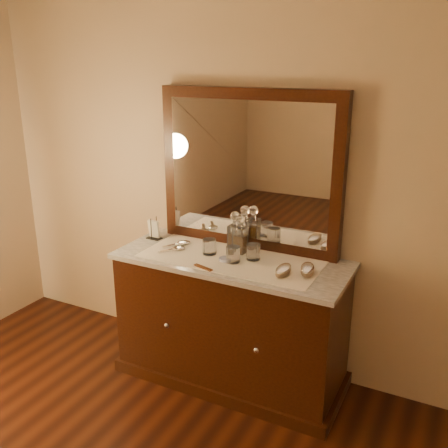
{
  "coord_description": "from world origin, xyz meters",
  "views": [
    {
      "loc": [
        1.25,
        -0.6,
        2.01
      ],
      "look_at": [
        0.0,
        1.85,
        1.1
      ],
      "focal_mm": 40.17,
      "sensor_mm": 36.0,
      "label": 1
    }
  ],
  "objects_px": {
    "mirror_frame": "(249,170)",
    "brush_far": "(307,270)",
    "decanter_left": "(235,235)",
    "brush_near": "(283,270)",
    "dresser_cabinet": "(231,322)",
    "decanter_right": "(240,238)",
    "hand_mirror_outer": "(181,243)",
    "comb": "(203,267)",
    "pin_dish": "(226,259)",
    "hand_mirror_inner": "(176,249)",
    "napkin_rack": "(154,230)"
  },
  "relations": [
    {
      "from": "mirror_frame",
      "to": "brush_far",
      "type": "relative_size",
      "value": 6.47
    },
    {
      "from": "decanter_left",
      "to": "brush_near",
      "type": "bearing_deg",
      "value": -28.24
    },
    {
      "from": "mirror_frame",
      "to": "decanter_left",
      "type": "height_order",
      "value": "mirror_frame"
    },
    {
      "from": "dresser_cabinet",
      "to": "decanter_right",
      "type": "bearing_deg",
      "value": 85.07
    },
    {
      "from": "brush_far",
      "to": "hand_mirror_outer",
      "type": "height_order",
      "value": "brush_far"
    },
    {
      "from": "brush_far",
      "to": "comb",
      "type": "bearing_deg",
      "value": -160.23
    },
    {
      "from": "dresser_cabinet",
      "to": "hand_mirror_outer",
      "type": "relative_size",
      "value": 7.2
    },
    {
      "from": "pin_dish",
      "to": "decanter_left",
      "type": "distance_m",
      "value": 0.21
    },
    {
      "from": "decanter_left",
      "to": "mirror_frame",
      "type": "bearing_deg",
      "value": 71.24
    },
    {
      "from": "brush_near",
      "to": "hand_mirror_inner",
      "type": "xyz_separation_m",
      "value": [
        -0.74,
        0.05,
        -0.02
      ]
    },
    {
      "from": "comb",
      "to": "brush_near",
      "type": "distance_m",
      "value": 0.46
    },
    {
      "from": "pin_dish",
      "to": "hand_mirror_outer",
      "type": "xyz_separation_m",
      "value": [
        -0.38,
        0.11,
        0.0
      ]
    },
    {
      "from": "pin_dish",
      "to": "hand_mirror_inner",
      "type": "height_order",
      "value": "hand_mirror_inner"
    },
    {
      "from": "mirror_frame",
      "to": "decanter_left",
      "type": "xyz_separation_m",
      "value": [
        -0.04,
        -0.11,
        -0.4
      ]
    },
    {
      "from": "pin_dish",
      "to": "decanter_right",
      "type": "bearing_deg",
      "value": 82.42
    },
    {
      "from": "dresser_cabinet",
      "to": "pin_dish",
      "type": "xyz_separation_m",
      "value": [
        -0.01,
        -0.06,
        0.45
      ]
    },
    {
      "from": "comb",
      "to": "brush_near",
      "type": "bearing_deg",
      "value": 32.04
    },
    {
      "from": "decanter_right",
      "to": "hand_mirror_outer",
      "type": "distance_m",
      "value": 0.42
    },
    {
      "from": "pin_dish",
      "to": "comb",
      "type": "bearing_deg",
      "value": -110.97
    },
    {
      "from": "decanter_right",
      "to": "hand_mirror_outer",
      "type": "relative_size",
      "value": 1.3
    },
    {
      "from": "napkin_rack",
      "to": "brush_far",
      "type": "xyz_separation_m",
      "value": [
        1.11,
        -0.09,
        -0.03
      ]
    },
    {
      "from": "decanter_left",
      "to": "napkin_rack",
      "type": "bearing_deg",
      "value": -174.72
    },
    {
      "from": "dresser_cabinet",
      "to": "napkin_rack",
      "type": "height_order",
      "value": "napkin_rack"
    },
    {
      "from": "decanter_left",
      "to": "decanter_right",
      "type": "bearing_deg",
      "value": -29.95
    },
    {
      "from": "comb",
      "to": "brush_far",
      "type": "xyz_separation_m",
      "value": [
        0.56,
        0.2,
        0.02
      ]
    },
    {
      "from": "comb",
      "to": "hand_mirror_inner",
      "type": "bearing_deg",
      "value": 164.62
    },
    {
      "from": "dresser_cabinet",
      "to": "hand_mirror_outer",
      "type": "xyz_separation_m",
      "value": [
        -0.4,
        0.05,
        0.45
      ]
    },
    {
      "from": "decanter_right",
      "to": "hand_mirror_inner",
      "type": "bearing_deg",
      "value": -159.1
    },
    {
      "from": "hand_mirror_inner",
      "to": "brush_near",
      "type": "bearing_deg",
      "value": -3.56
    },
    {
      "from": "mirror_frame",
      "to": "decanter_right",
      "type": "bearing_deg",
      "value": -86.39
    },
    {
      "from": "napkin_rack",
      "to": "brush_far",
      "type": "distance_m",
      "value": 1.11
    },
    {
      "from": "mirror_frame",
      "to": "comb",
      "type": "bearing_deg",
      "value": -99.19
    },
    {
      "from": "hand_mirror_inner",
      "to": "napkin_rack",
      "type": "bearing_deg",
      "value": 154.41
    },
    {
      "from": "decanter_left",
      "to": "brush_far",
      "type": "bearing_deg",
      "value": -15.76
    },
    {
      "from": "decanter_left",
      "to": "decanter_right",
      "type": "height_order",
      "value": "same"
    },
    {
      "from": "dresser_cabinet",
      "to": "brush_far",
      "type": "xyz_separation_m",
      "value": [
        0.49,
        -0.02,
        0.47
      ]
    },
    {
      "from": "pin_dish",
      "to": "brush_far",
      "type": "height_order",
      "value": "brush_far"
    },
    {
      "from": "brush_near",
      "to": "decanter_left",
      "type": "bearing_deg",
      "value": 151.76
    },
    {
      "from": "hand_mirror_outer",
      "to": "decanter_left",
      "type": "bearing_deg",
      "value": 12.12
    },
    {
      "from": "decanter_right",
      "to": "pin_dish",
      "type": "bearing_deg",
      "value": -97.58
    },
    {
      "from": "decanter_right",
      "to": "mirror_frame",
      "type": "bearing_deg",
      "value": 93.61
    },
    {
      "from": "comb",
      "to": "decanter_left",
      "type": "bearing_deg",
      "value": 99.59
    },
    {
      "from": "dresser_cabinet",
      "to": "mirror_frame",
      "type": "height_order",
      "value": "mirror_frame"
    },
    {
      "from": "decanter_right",
      "to": "hand_mirror_inner",
      "type": "relative_size",
      "value": 1.42
    },
    {
      "from": "dresser_cabinet",
      "to": "mirror_frame",
      "type": "relative_size",
      "value": 1.17
    },
    {
      "from": "napkin_rack",
      "to": "brush_near",
      "type": "bearing_deg",
      "value": -9.47
    },
    {
      "from": "decanter_right",
      "to": "hand_mirror_outer",
      "type": "bearing_deg",
      "value": -173.08
    },
    {
      "from": "mirror_frame",
      "to": "napkin_rack",
      "type": "xyz_separation_m",
      "value": [
        -0.62,
        -0.17,
        -0.44
      ]
    },
    {
      "from": "decanter_right",
      "to": "napkin_rack",
      "type": "bearing_deg",
      "value": -177.6
    },
    {
      "from": "dresser_cabinet",
      "to": "comb",
      "type": "distance_m",
      "value": 0.5
    }
  ]
}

